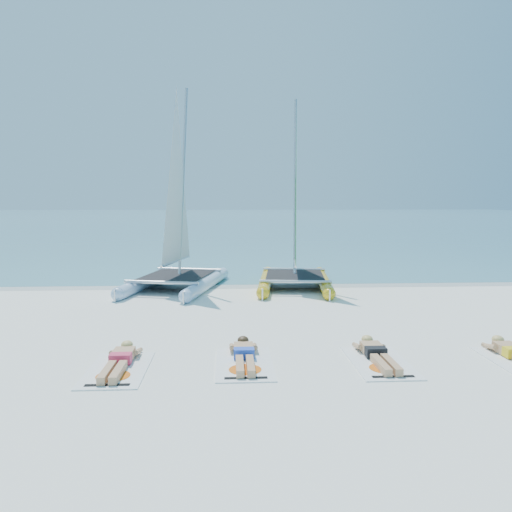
{
  "coord_description": "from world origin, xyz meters",
  "views": [
    {
      "loc": [
        -0.41,
        -11.17,
        2.91
      ],
      "look_at": [
        0.26,
        1.2,
        1.48
      ],
      "focal_mm": 35.0,
      "sensor_mm": 36.0,
      "label": 1
    }
  ],
  "objects_px": {
    "catamaran_blue": "(177,225)",
    "sunbather_a": "(120,360)",
    "towel_c": "(379,362)",
    "sunbather_c": "(376,353)",
    "sunbather_b": "(244,354)",
    "catamaran_yellow": "(295,224)",
    "towel_a": "(118,369)",
    "towel_b": "(244,363)"
  },
  "relations": [
    {
      "from": "catamaran_blue",
      "to": "sunbather_a",
      "type": "xyz_separation_m",
      "value": [
        -0.23,
        -7.71,
        -1.93
      ]
    },
    {
      "from": "towel_c",
      "to": "sunbather_c",
      "type": "bearing_deg",
      "value": 90.0
    },
    {
      "from": "sunbather_b",
      "to": "sunbather_c",
      "type": "relative_size",
      "value": 1.0
    },
    {
      "from": "catamaran_blue",
      "to": "towel_c",
      "type": "distance_m",
      "value": 9.13
    },
    {
      "from": "sunbather_a",
      "to": "sunbather_b",
      "type": "bearing_deg",
      "value": 5.01
    },
    {
      "from": "catamaran_blue",
      "to": "sunbather_c",
      "type": "height_order",
      "value": "catamaran_blue"
    },
    {
      "from": "sunbather_a",
      "to": "sunbather_b",
      "type": "distance_m",
      "value": 2.18
    },
    {
      "from": "catamaran_blue",
      "to": "catamaran_yellow",
      "type": "relative_size",
      "value": 1.05
    },
    {
      "from": "sunbather_b",
      "to": "towel_a",
      "type": "bearing_deg",
      "value": -170.01
    },
    {
      "from": "towel_a",
      "to": "catamaran_yellow",
      "type": "bearing_deg",
      "value": 63.59
    },
    {
      "from": "sunbather_b",
      "to": "catamaran_yellow",
      "type": "bearing_deg",
      "value": 76.15
    },
    {
      "from": "towel_c",
      "to": "sunbather_c",
      "type": "height_order",
      "value": "sunbather_c"
    },
    {
      "from": "sunbather_a",
      "to": "sunbather_c",
      "type": "xyz_separation_m",
      "value": [
        4.57,
        0.12,
        0.0
      ]
    },
    {
      "from": "towel_c",
      "to": "towel_b",
      "type": "bearing_deg",
      "value": 178.41
    },
    {
      "from": "towel_a",
      "to": "towel_c",
      "type": "relative_size",
      "value": 1.0
    },
    {
      "from": "towel_b",
      "to": "sunbather_b",
      "type": "xyz_separation_m",
      "value": [
        0.0,
        0.19,
        0.11
      ]
    },
    {
      "from": "towel_b",
      "to": "sunbather_c",
      "type": "xyz_separation_m",
      "value": [
        2.4,
        0.13,
        0.11
      ]
    },
    {
      "from": "sunbather_a",
      "to": "sunbather_c",
      "type": "bearing_deg",
      "value": 1.55
    },
    {
      "from": "towel_a",
      "to": "sunbather_c",
      "type": "bearing_deg",
      "value": 3.95
    },
    {
      "from": "sunbather_c",
      "to": "sunbather_a",
      "type": "bearing_deg",
      "value": -178.45
    },
    {
      "from": "towel_a",
      "to": "towel_b",
      "type": "relative_size",
      "value": 1.0
    },
    {
      "from": "sunbather_c",
      "to": "towel_a",
      "type": "bearing_deg",
      "value": -176.05
    },
    {
      "from": "towel_c",
      "to": "sunbather_c",
      "type": "xyz_separation_m",
      "value": [
        0.0,
        0.19,
        0.11
      ]
    },
    {
      "from": "catamaran_blue",
      "to": "catamaran_yellow",
      "type": "height_order",
      "value": "catamaran_blue"
    },
    {
      "from": "catamaran_yellow",
      "to": "towel_a",
      "type": "relative_size",
      "value": 3.52
    },
    {
      "from": "catamaran_blue",
      "to": "towel_c",
      "type": "bearing_deg",
      "value": -47.96
    },
    {
      "from": "sunbather_a",
      "to": "sunbather_b",
      "type": "xyz_separation_m",
      "value": [
        2.17,
        0.19,
        0.0
      ]
    },
    {
      "from": "sunbather_a",
      "to": "towel_b",
      "type": "distance_m",
      "value": 2.17
    },
    {
      "from": "catamaran_yellow",
      "to": "towel_a",
      "type": "bearing_deg",
      "value": -109.84
    },
    {
      "from": "sunbather_a",
      "to": "catamaran_blue",
      "type": "bearing_deg",
      "value": 88.29
    },
    {
      "from": "catamaran_blue",
      "to": "sunbather_c",
      "type": "distance_m",
      "value": 8.95
    },
    {
      "from": "catamaran_yellow",
      "to": "towel_c",
      "type": "bearing_deg",
      "value": -80.28
    },
    {
      "from": "towel_c",
      "to": "sunbather_c",
      "type": "relative_size",
      "value": 1.07
    },
    {
      "from": "catamaran_yellow",
      "to": "towel_b",
      "type": "height_order",
      "value": "catamaran_yellow"
    },
    {
      "from": "towel_a",
      "to": "towel_b",
      "type": "height_order",
      "value": "same"
    },
    {
      "from": "towel_b",
      "to": "sunbather_c",
      "type": "distance_m",
      "value": 2.41
    },
    {
      "from": "towel_b",
      "to": "sunbather_c",
      "type": "bearing_deg",
      "value": 2.99
    },
    {
      "from": "towel_b",
      "to": "catamaran_blue",
      "type": "bearing_deg",
      "value": 104.12
    },
    {
      "from": "towel_c",
      "to": "sunbather_a",
      "type": "bearing_deg",
      "value": 179.14
    },
    {
      "from": "catamaran_blue",
      "to": "sunbather_b",
      "type": "bearing_deg",
      "value": -62.68
    },
    {
      "from": "sunbather_a",
      "to": "towel_c",
      "type": "distance_m",
      "value": 4.57
    },
    {
      "from": "towel_b",
      "to": "sunbather_c",
      "type": "height_order",
      "value": "sunbather_c"
    }
  ]
}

